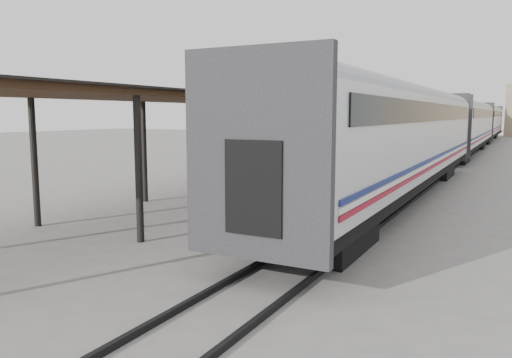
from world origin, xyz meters
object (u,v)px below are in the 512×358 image
object	(u,v)px
porter	(245,176)
pedestrian	(298,161)
luggage_tug	(341,157)
baggage_cart	(251,214)

from	to	relation	value
porter	pedestrian	xyz separation A→B (m)	(-4.09, 13.07, -0.85)
porter	pedestrian	size ratio (longest dim) A/B	0.99
luggage_tug	pedestrian	size ratio (longest dim) A/B	0.92
baggage_cart	luggage_tug	size ratio (longest dim) A/B	1.54
baggage_cart	luggage_tug	xyz separation A→B (m)	(-3.76, 19.16, 0.03)
luggage_tug	porter	xyz separation A→B (m)	(3.93, -19.81, 1.12)
baggage_cart	luggage_tug	world-z (taller)	luggage_tug
luggage_tug	porter	size ratio (longest dim) A/B	0.93
baggage_cart	porter	xyz separation A→B (m)	(0.17, -0.65, 1.15)
baggage_cart	luggage_tug	distance (m)	19.52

